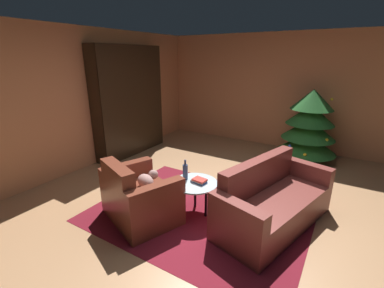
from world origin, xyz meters
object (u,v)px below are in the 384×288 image
couch_red (272,203)px  coffee_table (195,186)px  bookshelf_unit (134,103)px  bottle_on_table (185,171)px  book_stack_on_table (199,181)px  armchair_red (139,198)px  decorated_tree (309,126)px

couch_red → coffee_table: 1.02m
couch_red → coffee_table: couch_red is taller
bookshelf_unit → bottle_on_table: bookshelf_unit is taller
coffee_table → book_stack_on_table: (0.05, 0.03, 0.08)m
bookshelf_unit → coffee_table: bearing=-31.3°
armchair_red → coffee_table: bearing=40.8°
book_stack_on_table → decorated_tree: bearing=72.6°
bottle_on_table → decorated_tree: size_ratio=0.19×
book_stack_on_table → coffee_table: bearing=-151.7°
book_stack_on_table → armchair_red: bearing=-140.1°
bookshelf_unit → decorated_tree: bookshelf_unit is taller
bookshelf_unit → decorated_tree: (3.39, 1.41, -0.37)m
armchair_red → book_stack_on_table: size_ratio=5.44×
armchair_red → book_stack_on_table: 0.82m
bottle_on_table → decorated_tree: decorated_tree is taller
armchair_red → bookshelf_unit: bearing=133.7°
bookshelf_unit → decorated_tree: bearing=22.6°
couch_red → decorated_tree: decorated_tree is taller
coffee_table → decorated_tree: (0.95, 2.90, 0.32)m
coffee_table → book_stack_on_table: bearing=28.3°
coffee_table → bottle_on_table: bottle_on_table is taller
coffee_table → armchair_red: bearing=-139.2°
bottle_on_table → armchair_red: bearing=-127.6°
couch_red → coffee_table: bearing=-161.1°
book_stack_on_table → decorated_tree: 3.02m
armchair_red → couch_red: 1.72m
armchair_red → book_stack_on_table: armchair_red is taller
armchair_red → couch_red: armchair_red is taller
bookshelf_unit → book_stack_on_table: 2.95m
bookshelf_unit → bottle_on_table: 2.75m
couch_red → bottle_on_table: size_ratio=6.72×
couch_red → bottle_on_table: couch_red is taller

